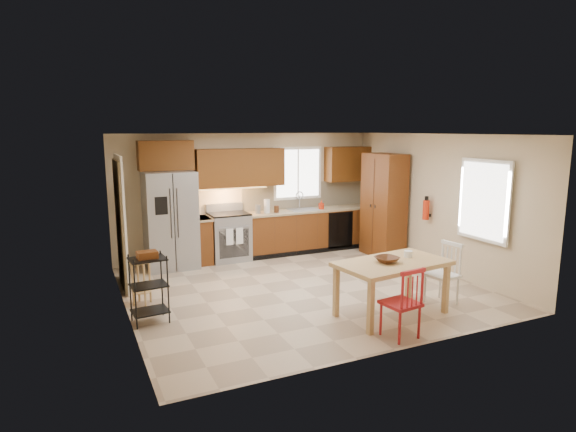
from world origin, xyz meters
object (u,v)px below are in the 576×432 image
at_px(pantry, 383,205).
at_px(chair_red, 401,302).
at_px(refrigerator, 171,220).
at_px(chair_white, 442,274).
at_px(table_jar, 408,255).
at_px(table_bowl, 387,263).
at_px(bar_stool, 141,281).
at_px(soap_bottle, 321,205).
at_px(range_stove, 229,237).
at_px(dining_table, 392,289).
at_px(fire_extinguisher, 426,210).
at_px(utility_cart, 149,289).

height_order(pantry, chair_red, pantry).
relative_size(refrigerator, chair_white, 1.99).
bearing_deg(table_jar, chair_white, -4.45).
height_order(table_bowl, bar_stool, table_bowl).
relative_size(soap_bottle, bar_stool, 0.27).
bearing_deg(chair_white, range_stove, 23.10).
height_order(chair_white, table_bowl, chair_white).
height_order(refrigerator, dining_table, refrigerator).
relative_size(refrigerator, fire_extinguisher, 5.06).
height_order(fire_extinguisher, table_jar, fire_extinguisher).
xyz_separation_m(dining_table, table_bowl, (-0.10, 0.00, 0.39)).
height_order(soap_bottle, pantry, pantry).
bearing_deg(dining_table, table_jar, 8.91).
distance_m(refrigerator, fire_extinguisher, 4.76).
xyz_separation_m(pantry, bar_stool, (-4.93, -0.84, -0.70)).
relative_size(fire_extinguisher, chair_white, 0.39).
distance_m(soap_bottle, fire_extinguisher, 2.27).
distance_m(soap_bottle, pantry, 1.31).
height_order(fire_extinguisher, chair_white, fire_extinguisher).
height_order(table_jar, utility_cart, utility_cart).
height_order(pantry, table_jar, pantry).
distance_m(pantry, chair_white, 2.88).
relative_size(soap_bottle, dining_table, 0.12).
relative_size(bar_stool, utility_cart, 0.75).
xyz_separation_m(range_stove, utility_cart, (-1.95, -2.58, 0.01)).
relative_size(chair_red, utility_cart, 0.98).
distance_m(refrigerator, dining_table, 4.37).
distance_m(chair_red, table_jar, 1.07).
distance_m(soap_bottle, dining_table, 3.78).
bearing_deg(pantry, dining_table, -123.33).
bearing_deg(pantry, soap_bottle, 136.55).
bearing_deg(range_stove, soap_bottle, -2.40).
bearing_deg(utility_cart, range_stove, 48.25).
height_order(dining_table, chair_white, chair_white).
distance_m(refrigerator, soap_bottle, 3.18).
relative_size(soap_bottle, chair_red, 0.21).
xyz_separation_m(pantry, dining_table, (-1.80, -2.74, -0.67)).
bearing_deg(bar_stool, fire_extinguisher, -24.78).
relative_size(refrigerator, pantry, 0.87).
relative_size(pantry, table_bowl, 6.65).
xyz_separation_m(dining_table, utility_cart, (-3.13, 1.14, 0.09)).
bearing_deg(range_stove, table_jar, -67.21).
bearing_deg(table_jar, chair_red, -132.75).
bearing_deg(dining_table, fire_extinguisher, 33.11).
height_order(range_stove, table_bowl, range_stove).
bearing_deg(chair_red, pantry, 50.56).
bearing_deg(soap_bottle, chair_red, -105.63).
bearing_deg(range_stove, utility_cart, -127.05).
distance_m(refrigerator, chair_red, 4.77).
bearing_deg(range_stove, table_bowl, -73.76).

